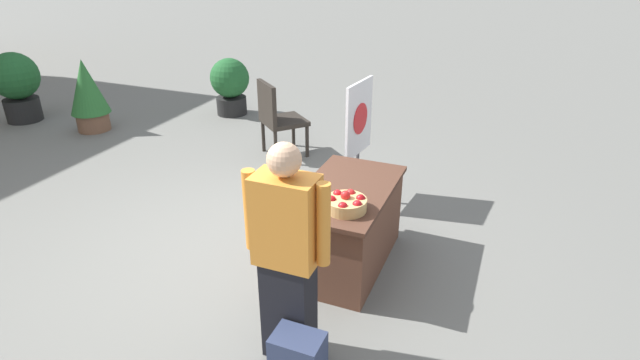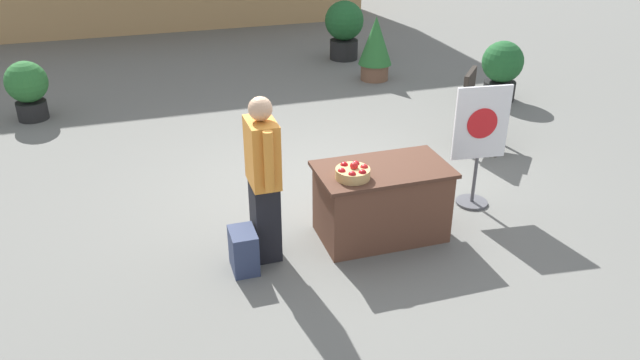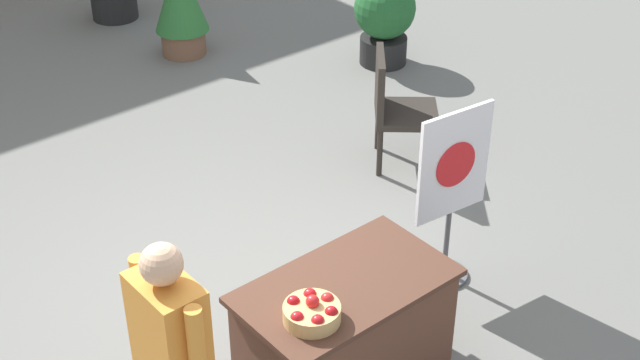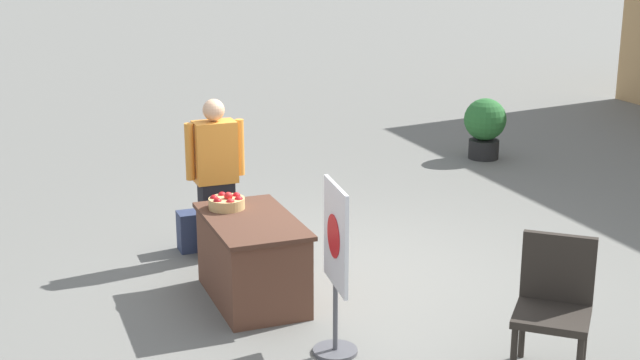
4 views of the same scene
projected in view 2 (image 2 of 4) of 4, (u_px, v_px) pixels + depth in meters
ground_plane at (327, 193)px, 7.39m from camera, size 120.00×120.00×0.00m
display_table at (381, 202)px, 6.38m from camera, size 1.34×0.77×0.78m
apple_basket at (353, 172)px, 5.97m from camera, size 0.34×0.34×0.16m
person_visitor at (263, 179)px, 5.84m from camera, size 0.26×0.61×1.65m
backpack at (244, 251)px, 5.90m from camera, size 0.24×0.34×0.42m
poster_board at (479, 141)px, 6.81m from camera, size 0.62×0.36×1.40m
patio_chair at (478, 106)px, 8.35m from camera, size 0.78×0.78×1.05m
potted_plant_far_right at (375, 46)px, 11.03m from camera, size 0.60×0.60×1.13m
potted_plant_near_left at (344, 27)px, 12.21m from camera, size 0.76×0.76×1.14m
potted_plant_far_left at (27, 87)px, 9.31m from camera, size 0.62×0.62×0.90m
potted_plant_near_right at (502, 68)px, 10.10m from camera, size 0.67×0.67×0.97m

